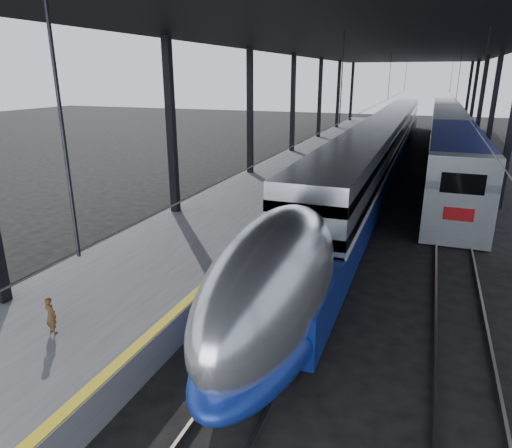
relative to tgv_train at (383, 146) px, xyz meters
The scene contains 8 objects.
ground 24.49m from the tgv_train, 94.70° to the right, with size 160.00×160.00×0.00m, color black.
platform 7.14m from the tgv_train, 141.78° to the right, with size 6.00×80.00×1.00m, color #4C4C4F.
yellow_strip 5.18m from the tgv_train, 121.94° to the right, with size 0.30×80.00×0.01m, color gold.
rails 5.32m from the tgv_train, 60.00° to the right, with size 6.52×80.00×0.16m.
canopy 8.41m from the tgv_train, 91.32° to the right, with size 18.00×75.00×9.47m.
tgv_train is the anchor object (origin of this frame).
second_train 11.22m from the tgv_train, 63.53° to the left, with size 2.97×56.05×4.09m.
child 30.63m from the tgv_train, 99.57° to the right, with size 0.37×0.24×1.01m, color #432D16.
Camera 1 is at (5.48, -13.67, 7.36)m, focal length 32.00 mm.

